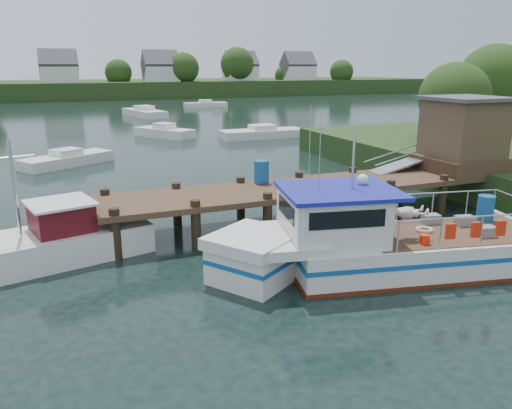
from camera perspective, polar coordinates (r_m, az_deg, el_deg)
name	(u,v)px	position (r m, az deg, el deg)	size (l,w,h in m)	color
ground_plane	(266,225)	(18.45, 1.12, -2.41)	(160.00, 160.00, 0.00)	black
far_shore	(89,86)	(98.80, -18.54, 12.75)	(140.00, 42.55, 9.22)	#273F1A
dock	(414,154)	(21.29, 17.56, 5.51)	(16.60, 3.00, 4.78)	#4C3424
lobster_boat	(371,244)	(14.49, 13.02, -4.39)	(9.75, 4.44, 4.70)	silver
work_boat	(37,245)	(16.13, -23.80, -4.26)	(7.15, 3.54, 3.75)	silver
moored_far	(206,104)	(72.49, -5.78, 11.33)	(6.12, 2.47, 1.02)	silver
moored_a	(67,159)	(31.52, -20.82, 4.84)	(5.54, 4.37, 0.99)	silver
moored_b	(164,132)	(41.98, -10.42, 8.14)	(4.41, 5.40, 1.17)	silver
moored_c	(262,133)	(40.95, 0.72, 8.16)	(6.83, 2.40, 1.07)	silver
moored_d	(144,113)	(59.66, -12.65, 10.21)	(4.17, 7.82, 1.26)	silver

